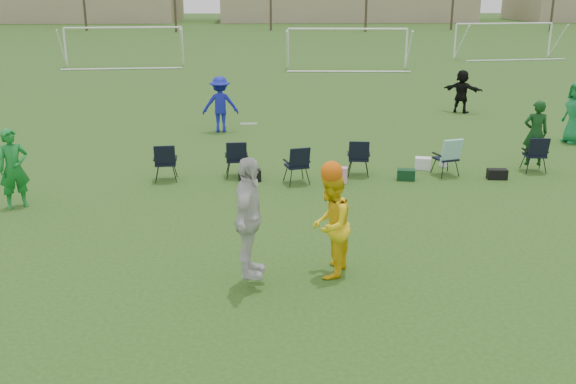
{
  "coord_description": "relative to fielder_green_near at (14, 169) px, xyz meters",
  "views": [
    {
      "loc": [
        -1.39,
        -8.14,
        4.69
      ],
      "look_at": [
        -0.92,
        2.72,
        1.25
      ],
      "focal_mm": 40.0,
      "sensor_mm": 36.0,
      "label": 1
    }
  ],
  "objects": [
    {
      "name": "ground",
      "position": [
        6.88,
        -5.82,
        -0.9
      ],
      "size": [
        260.0,
        260.0,
        0.0
      ],
      "primitive_type": "plane",
      "color": "#294C17",
      "rests_on": "ground"
    },
    {
      "name": "fielder_green_near",
      "position": [
        0.0,
        0.0,
        0.0
      ],
      "size": [
        0.79,
        0.72,
        1.8
      ],
      "primitive_type": "imported",
      "rotation": [
        0.0,
        0.0,
        0.57
      ],
      "color": "#157A2A",
      "rests_on": "ground"
    },
    {
      "name": "fielder_blue",
      "position": [
        4.12,
        7.89,
        0.05
      ],
      "size": [
        1.27,
        0.78,
        1.89
      ],
      "primitive_type": "imported",
      "rotation": [
        0.0,
        0.0,
        3.21
      ],
      "color": "#161EAA",
      "rests_on": "ground"
    },
    {
      "name": "fielder_green_far",
      "position": [
        15.46,
        5.72,
        0.07
      ],
      "size": [
        0.72,
        1.01,
        1.95
      ],
      "primitive_type": "imported",
      "rotation": [
        0.0,
        0.0,
        -1.46
      ],
      "color": "#15783D",
      "rests_on": "ground"
    },
    {
      "name": "fielder_black",
      "position": [
        13.47,
        11.1,
        -0.05
      ],
      "size": [
        1.57,
        1.33,
        1.7
      ],
      "primitive_type": "imported",
      "rotation": [
        0.0,
        0.0,
        2.52
      ],
      "color": "black",
      "rests_on": "ground"
    },
    {
      "name": "center_contest",
      "position": [
        5.96,
        -4.1,
        0.17
      ],
      "size": [
        2.17,
        1.55,
        2.77
      ],
      "color": "silver",
      "rests_on": "ground"
    },
    {
      "name": "sideline_setup",
      "position": [
        8.57,
        2.21,
        -0.35
      ],
      "size": [
        10.46,
        1.9,
        1.91
      ],
      "color": "#103A14",
      "rests_on": "ground"
    },
    {
      "name": "goal_left",
      "position": [
        -3.12,
        28.18,
        1.02
      ],
      "size": [
        7.39,
        0.76,
        2.46
      ],
      "rotation": [
        0.0,
        0.0,
        0.09
      ],
      "color": "white",
      "rests_on": "ground"
    },
    {
      "name": "goal_mid",
      "position": [
        10.88,
        26.18,
        1.02
      ],
      "size": [
        7.4,
        0.63,
        2.46
      ],
      "rotation": [
        0.0,
        0.0,
        -0.07
      ],
      "color": "white",
      "rests_on": "ground"
    },
    {
      "name": "goal_right",
      "position": [
        22.88,
        32.18,
        1.02
      ],
      "size": [
        7.35,
        1.14,
        2.46
      ],
      "rotation": [
        0.0,
        0.0,
        0.14
      ],
      "color": "white",
      "rests_on": "ground"
    }
  ]
}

